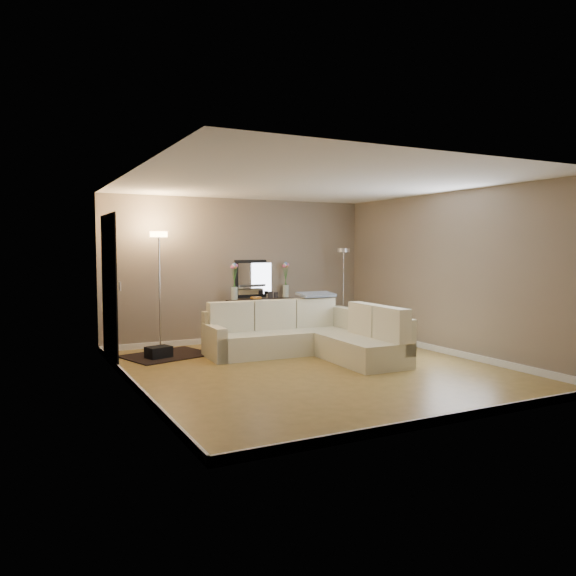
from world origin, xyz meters
name	(u,v)px	position (x,y,z in m)	size (l,w,h in m)	color
floor	(314,370)	(0.00, 0.00, -0.01)	(5.00, 5.50, 0.01)	olive
ceiling	(314,183)	(0.00, 0.00, 2.60)	(5.00, 5.50, 0.01)	white
wall_back	(239,270)	(0.00, 2.76, 1.30)	(5.00, 0.02, 2.60)	gray
wall_front	(457,290)	(0.00, -2.76, 1.30)	(5.00, 0.02, 2.60)	gray
wall_left	(131,282)	(-2.51, 0.00, 1.30)	(0.02, 5.50, 2.60)	gray
wall_right	(451,274)	(2.51, 0.00, 1.30)	(0.02, 5.50, 2.60)	gray
baseboard_back	(240,338)	(0.00, 2.73, 0.05)	(5.00, 0.03, 0.10)	white
baseboard_front	(453,418)	(0.00, -2.73, 0.05)	(5.00, 0.03, 0.10)	white
baseboard_left	(135,385)	(-2.48, 0.00, 0.05)	(0.03, 5.50, 0.10)	white
baseboard_right	(448,351)	(2.48, 0.00, 0.05)	(0.03, 5.50, 0.10)	white
doorway	(109,290)	(-2.48, 1.70, 1.10)	(0.02, 1.20, 2.20)	black
switch_plate	(120,286)	(-2.48, 0.85, 1.20)	(0.02, 0.08, 0.12)	white
sectional_sofa	(309,336)	(0.43, 0.91, 0.32)	(2.46, 2.43, 0.86)	beige
throw_blanket	(316,294)	(0.89, 1.49, 0.92)	(0.62, 0.35, 0.05)	gray
console_table	(257,318)	(0.27, 2.59, 0.44)	(1.28, 0.42, 0.77)	black
leaning_mirror	(257,279)	(0.34, 2.75, 1.14)	(0.89, 0.10, 0.70)	black
table_decor	(262,297)	(0.35, 2.56, 0.82)	(0.54, 0.13, 0.13)	orange
flower_vase_left	(234,284)	(-0.18, 2.56, 1.07)	(0.15, 0.12, 0.66)	silver
flower_vase_right	(286,282)	(0.88, 2.63, 1.07)	(0.15, 0.12, 0.66)	silver
floor_lamp_lit	(159,267)	(-1.58, 2.33, 1.39)	(0.35, 0.35, 1.97)	silver
floor_lamp_unlit	(343,275)	(1.95, 2.28, 1.20)	(0.30, 0.30, 1.70)	silver
charcoal_rug	(167,355)	(-1.58, 1.94, 0.01)	(1.29, 0.97, 0.02)	black
black_bag	(159,354)	(-1.75, 1.78, 0.07)	(0.36, 0.26, 0.24)	black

